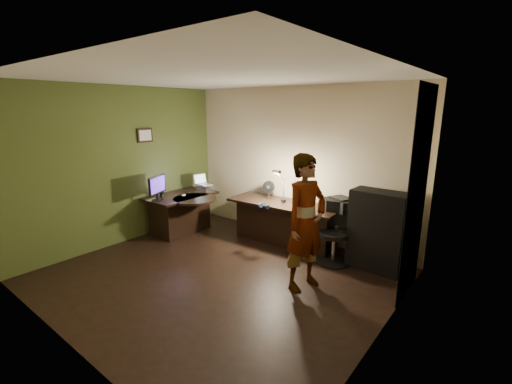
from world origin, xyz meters
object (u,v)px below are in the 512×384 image
Objects in this scene: monitor at (157,192)px; office_chair at (334,234)px; desk_left at (182,213)px; cabinet at (378,231)px; person at (306,223)px; desk_right at (283,223)px.

office_chair is at bearing -2.16° from monitor.
cabinet is (3.46, 0.76, 0.22)m from desk_left.
monitor is 2.92m from person.
desk_right is 1.11× the size of person.
office_chair is (2.89, 0.55, 0.09)m from desk_left.
desk_left is at bearing 177.59° from office_chair.
desk_left is 1.39× the size of office_chair.
cabinet is 2.41× the size of monitor.
desk_left is 1.08× the size of cabinet.
person reaches higher than monitor.
desk_right is at bearing -176.80° from cabinet.
person reaches higher than office_chair.
monitor is (-0.02, -0.51, 0.52)m from desk_left.
monitor is at bearing -173.24° from office_chair.
desk_left is 2.96m from person.
desk_right is 4.03× the size of monitor.
person reaches higher than cabinet.
desk_left is 0.65× the size of desk_right.
monitor is (-3.48, -1.26, 0.30)m from cabinet.
office_chair is at bearing -158.41° from cabinet.
desk_right is at bearing 157.65° from office_chair.
desk_right is 2.15× the size of office_chair.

